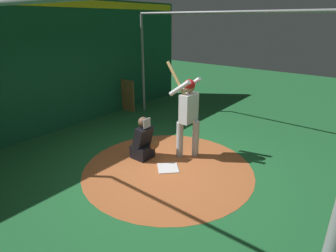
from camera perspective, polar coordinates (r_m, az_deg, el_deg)
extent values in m
plane|color=#216633|center=(5.81, 0.00, -8.77)|extent=(25.89, 25.89, 0.00)
cylinder|color=#B76033|center=(5.80, 0.00, -8.75)|extent=(3.50, 3.50, 0.01)
cube|color=white|center=(5.80, 0.00, -8.67)|extent=(0.59, 0.59, 0.01)
cylinder|color=#BCBCC0|center=(6.18, 5.73, -2.63)|extent=(0.15, 0.15, 0.83)
cylinder|color=#BCBCC0|center=(6.09, 2.45, -2.88)|extent=(0.15, 0.15, 0.83)
cube|color=silver|center=(5.87, 4.29, 3.75)|extent=(0.22, 0.44, 0.62)
cylinder|color=silver|center=(5.97, 4.69, 8.50)|extent=(0.51, 0.09, 0.39)
cylinder|color=silver|center=(5.65, 2.43, 7.83)|extent=(0.51, 0.09, 0.39)
sphere|color=#9E704C|center=(5.76, 4.41, 7.88)|extent=(0.21, 0.21, 0.21)
sphere|color=#A51414|center=(5.74, 4.42, 8.46)|extent=(0.24, 0.24, 0.24)
cylinder|color=tan|center=(5.74, 1.86, 9.50)|extent=(0.54, 0.06, 0.73)
cube|color=black|center=(6.20, -5.32, -5.25)|extent=(0.40, 0.40, 0.30)
cube|color=black|center=(6.01, -5.16, -2.16)|extent=(0.31, 0.40, 0.49)
sphere|color=brown|center=(5.88, -5.13, 0.81)|extent=(0.22, 0.22, 0.22)
cube|color=gray|center=(5.81, -4.40, 0.59)|extent=(0.03, 0.20, 0.20)
ellipsoid|color=brown|center=(5.93, -2.75, -3.76)|extent=(0.12, 0.28, 0.22)
cube|color=#145133|center=(8.07, -22.31, 11.28)|extent=(0.20, 9.89, 3.44)
cube|color=yellow|center=(7.90, -23.57, 22.46)|extent=(0.03, 9.69, 0.20)
cylinder|color=gray|center=(9.15, -5.22, 12.54)|extent=(0.08, 0.08, 3.06)
cylinder|color=gray|center=(3.39, -30.92, 21.17)|extent=(6.21, 0.07, 0.07)
cylinder|color=gray|center=(7.27, 13.94, 21.94)|extent=(6.21, 0.07, 0.07)
cube|color=olive|center=(9.40, -8.87, 6.34)|extent=(0.82, 0.04, 1.05)
cylinder|color=olive|center=(9.68, -9.85, 6.21)|extent=(0.06, 0.13, 0.88)
cylinder|color=tan|center=(9.60, -9.36, 6.07)|extent=(0.06, 0.15, 0.87)
cylinder|color=tan|center=(9.52, -8.86, 5.86)|extent=(0.06, 0.18, 0.84)
cylinder|color=olive|center=(9.43, -8.37, 5.87)|extent=(0.06, 0.12, 0.88)
cylinder|color=tan|center=(9.35, -7.85, 5.58)|extent=(0.06, 0.19, 0.82)
cylinder|color=black|center=(9.26, -7.34, 5.67)|extent=(0.06, 0.16, 0.89)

